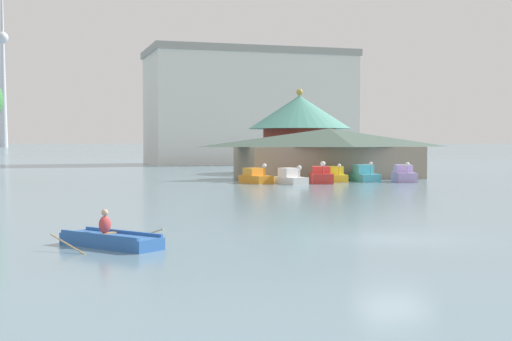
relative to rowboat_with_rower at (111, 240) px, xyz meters
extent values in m
plane|color=slate|center=(9.47, -0.98, -0.23)|extent=(2000.00, 2000.00, 0.00)
cube|color=#2D60AD|center=(0.01, -0.01, -0.04)|extent=(3.10, 3.57, 0.38)
cube|color=#2D60AD|center=(0.42, 0.30, 0.20)|extent=(2.17, 2.80, 0.10)
cube|color=#2D60AD|center=(-0.40, -0.33, 0.20)|extent=(2.17, 2.80, 0.10)
cube|color=#997F5B|center=(-0.16, 0.20, 0.17)|extent=(0.92, 0.78, 0.04)
ellipsoid|color=#BF3F3F|center=(-0.16, 0.20, 0.47)|extent=(0.54, 0.52, 0.55)
sphere|color=tan|center=(-0.16, 0.20, 0.85)|extent=(0.22, 0.22, 0.22)
cylinder|color=tan|center=(1.16, 0.98, -0.04)|extent=(1.19, 1.55, 0.64)
cylinder|color=tan|center=(-1.25, -0.86, -0.04)|extent=(1.19, 1.55, 0.64)
cube|color=orange|center=(14.60, 31.74, 0.09)|extent=(2.31, 3.11, 0.63)
cube|color=gold|center=(14.49, 32.07, 0.70)|extent=(1.60, 1.60, 0.59)
cylinder|color=orange|center=(14.97, 30.69, 0.72)|extent=(0.14, 0.14, 0.64)
sphere|color=white|center=(14.97, 30.69, 1.21)|extent=(0.34, 0.34, 0.34)
cube|color=white|center=(16.93, 29.94, 0.05)|extent=(2.04, 3.11, 0.56)
cube|color=white|center=(16.85, 30.29, 0.68)|extent=(1.47, 1.53, 0.70)
cylinder|color=white|center=(17.19, 28.83, 0.62)|extent=(0.14, 0.14, 0.57)
sphere|color=white|center=(17.19, 28.83, 1.09)|extent=(0.37, 0.37, 0.37)
cube|color=red|center=(19.65, 30.36, 0.17)|extent=(2.44, 3.34, 0.79)
cube|color=#E8423C|center=(19.76, 30.72, 0.83)|extent=(1.73, 1.69, 0.55)
cylinder|color=red|center=(19.31, 29.21, 0.86)|extent=(0.14, 0.14, 0.60)
sphere|color=white|center=(19.31, 29.21, 1.36)|extent=(0.40, 0.40, 0.40)
cube|color=yellow|center=(21.71, 32.20, 0.07)|extent=(1.84, 2.88, 0.59)
cube|color=yellow|center=(21.76, 32.53, 0.71)|extent=(1.40, 1.38, 0.70)
cylinder|color=yellow|center=(21.54, 31.14, 0.67)|extent=(0.14, 0.14, 0.62)
sphere|color=white|center=(21.54, 31.14, 1.14)|extent=(0.31, 0.31, 0.31)
cube|color=#4CB7CC|center=(24.07, 31.58, 0.09)|extent=(1.72, 2.98, 0.64)
cube|color=#5DCDE2|center=(24.08, 31.95, 0.79)|extent=(1.43, 1.36, 0.75)
cylinder|color=#4CB7CC|center=(24.03, 30.41, 0.78)|extent=(0.14, 0.14, 0.73)
sphere|color=white|center=(24.03, 30.41, 1.30)|extent=(0.30, 0.30, 0.30)
cube|color=#B299D8|center=(26.83, 29.92, 0.16)|extent=(2.21, 3.01, 0.78)
cube|color=#C8ADF0|center=(26.92, 30.24, 0.87)|extent=(1.60, 1.52, 0.63)
cylinder|color=#B299D8|center=(26.55, 28.88, 0.81)|extent=(0.14, 0.14, 0.51)
sphere|color=white|center=(26.55, 28.88, 1.25)|extent=(0.36, 0.36, 0.36)
cube|color=gray|center=(23.12, 36.97, 1.21)|extent=(16.09, 6.59, 2.87)
pyramid|color=#42564C|center=(23.12, 36.97, 3.46)|extent=(17.38, 7.58, 1.64)
cylinder|color=#993328|center=(24.33, 47.83, 2.10)|extent=(7.63, 7.63, 4.66)
cone|color=teal|center=(24.33, 47.83, 6.18)|extent=(10.81, 10.81, 3.48)
sphere|color=#B7993D|center=(24.33, 47.83, 8.27)|extent=(0.70, 0.70, 0.70)
cube|color=silver|center=(28.53, 80.66, 7.69)|extent=(29.69, 14.40, 15.84)
cube|color=#999993|center=(28.53, 80.66, 16.11)|extent=(30.28, 14.69, 1.00)
cone|color=silver|center=(-18.69, 403.02, 54.52)|extent=(4.42, 4.42, 109.49)
sphere|color=silver|center=(-18.69, 403.02, 60.71)|extent=(6.44, 6.44, 6.44)
camera|label=1|loc=(-2.27, -23.13, 3.13)|focal=50.57mm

